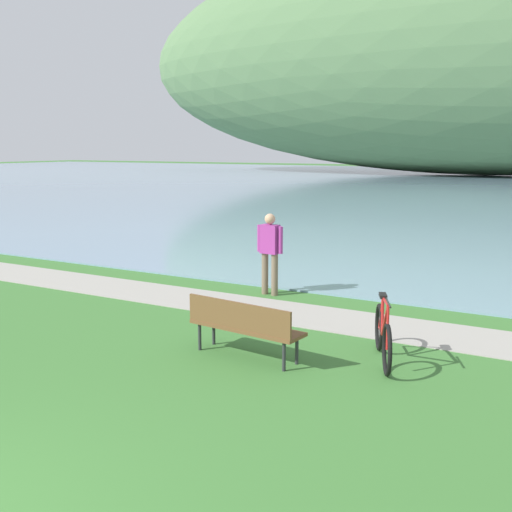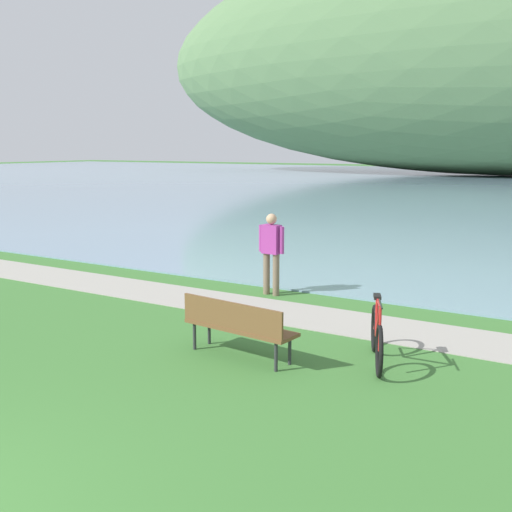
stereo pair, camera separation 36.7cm
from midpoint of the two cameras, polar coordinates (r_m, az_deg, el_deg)
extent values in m
ellipsoid|color=#567A4C|center=(70.51, 21.22, 17.89)|extent=(83.76, 28.00, 26.43)
cube|color=#A39E93|center=(11.33, 2.74, -5.45)|extent=(60.00, 1.50, 0.01)
cube|color=brown|center=(8.97, -2.07, -6.73)|extent=(1.84, 0.68, 0.05)
cube|color=brown|center=(8.75, -2.92, -5.64)|extent=(1.79, 0.24, 0.40)
cylinder|color=#2D2D33|center=(9.62, -5.09, -6.98)|extent=(0.05, 0.05, 0.45)
cylinder|color=#2D2D33|center=(8.75, 2.64, -8.72)|extent=(0.05, 0.05, 0.45)
cylinder|color=#2D2D33|center=(9.38, -6.44, -7.46)|extent=(0.05, 0.05, 0.45)
cylinder|color=#2D2D33|center=(8.49, 1.39, -9.33)|extent=(0.05, 0.05, 0.45)
torus|color=black|center=(8.45, 10.98, -8.64)|extent=(0.34, 0.68, 0.72)
torus|color=black|center=(9.44, 10.39, -6.59)|extent=(0.34, 0.68, 0.72)
cylinder|color=red|center=(8.68, 10.84, -5.98)|extent=(0.28, 0.57, 0.61)
cylinder|color=red|center=(8.65, 10.88, -4.22)|extent=(0.30, 0.62, 0.09)
cylinder|color=red|center=(9.00, 10.65, -5.56)|extent=(0.09, 0.13, 0.54)
cylinder|color=red|center=(9.24, 10.50, -6.91)|extent=(0.20, 0.40, 0.05)
cylinder|color=red|center=(9.20, 10.54, -5.26)|extent=(0.17, 0.35, 0.56)
cylinder|color=red|center=(8.38, 11.03, -6.64)|extent=(0.07, 0.09, 0.60)
cube|color=black|center=(8.96, 10.69, -3.67)|extent=(0.19, 0.26, 0.05)
cylinder|color=black|center=(8.31, 11.10, -4.35)|extent=(0.21, 0.45, 0.02)
cylinder|color=#72604C|center=(12.75, 0.02, -1.65)|extent=(0.14, 0.14, 0.88)
cylinder|color=#72604C|center=(12.62, 0.93, -1.77)|extent=(0.14, 0.14, 0.88)
cube|color=#9E338C|center=(12.55, 0.48, 1.60)|extent=(0.40, 0.25, 0.60)
sphere|color=tan|center=(12.49, 0.48, 3.50)|extent=(0.22, 0.22, 0.22)
cylinder|color=#9E338C|center=(12.69, -0.50, 1.69)|extent=(0.09, 0.09, 0.56)
cylinder|color=#9E338C|center=(12.41, 1.48, 1.49)|extent=(0.09, 0.09, 0.56)
camera|label=1|loc=(0.18, -90.91, -0.16)|focal=42.59mm
camera|label=2|loc=(0.18, 89.09, 0.16)|focal=42.59mm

